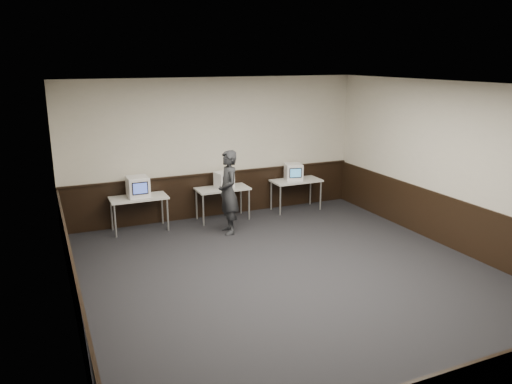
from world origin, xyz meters
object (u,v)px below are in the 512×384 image
emac_right (294,172)px  emac_left (138,187)px  desk_right (296,183)px  person (228,192)px  desk_center (223,191)px  emac_center (224,180)px  desk_left (139,200)px

emac_right → emac_left: bearing=-164.9°
desk_right → person: person is taller
person → emac_right: bearing=119.1°
desk_center → emac_center: (0.05, 0.01, 0.25)m
desk_left → emac_center: emac_center is taller
person → desk_center: bearing=172.4°
emac_left → emac_center: 1.94m
emac_center → person: bearing=-113.6°
desk_left → desk_right: (3.80, 0.00, 0.00)m
desk_left → emac_right: 3.75m
desk_right → emac_left: bearing=180.0°
emac_center → desk_center: bearing=-178.1°
emac_left → person: size_ratio=0.27×
emac_right → desk_center: bearing=-164.4°
desk_left → emac_right: emac_right is taller
desk_right → emac_left: (-3.80, 0.00, 0.29)m
emac_right → person: (-2.03, -0.93, -0.06)m
desk_right → emac_center: emac_center is taller
emac_center → emac_left: bearing=171.5°
desk_right → emac_center: bearing=179.7°
emac_left → desk_center: bearing=-0.6°
emac_right → emac_center: bearing=-164.7°
desk_left → emac_right: bearing=0.4°
emac_right → person: person is taller
emac_left → emac_center: bearing=-0.3°
desk_center → desk_right: same height
desk_center → emac_left: emac_left is taller
emac_center → person: 0.94m
desk_left → person: bearing=-27.8°
desk_left → emac_right: size_ratio=2.38×
desk_left → desk_center: same height
desk_center → person: size_ratio=0.68×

